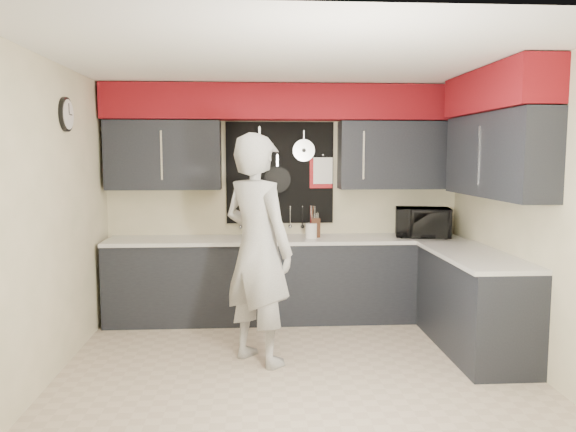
{
  "coord_description": "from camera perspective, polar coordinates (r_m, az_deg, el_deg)",
  "views": [
    {
      "loc": [
        -0.36,
        -4.66,
        1.83
      ],
      "look_at": [
        -0.03,
        0.5,
        1.26
      ],
      "focal_mm": 35.0,
      "sensor_mm": 36.0,
      "label": 1
    }
  ],
  "objects": [
    {
      "name": "coffee_maker",
      "position": [
        6.21,
        -2.83,
        -0.47
      ],
      "size": [
        0.26,
        0.29,
        0.36
      ],
      "rotation": [
        0.0,
        0.0,
        -0.33
      ],
      "color": "black",
      "rests_on": "base_cabinets"
    },
    {
      "name": "base_cabinets",
      "position": [
        6.01,
        4.66,
        -6.98
      ],
      "size": [
        3.95,
        2.2,
        0.92
      ],
      "color": "black",
      "rests_on": "ground"
    },
    {
      "name": "person",
      "position": [
        4.9,
        -3.1,
        -3.43
      ],
      "size": [
        0.86,
        0.86,
        2.01
      ],
      "primitive_type": "imported",
      "rotation": [
        0.0,
        0.0,
        2.36
      ],
      "color": "#B8B8B5",
      "rests_on": "ground"
    },
    {
      "name": "left_wall_assembly",
      "position": [
        4.98,
        -22.75,
        0.04
      ],
      "size": [
        0.05,
        3.5,
        2.6
      ],
      "color": "beige",
      "rests_on": "ground"
    },
    {
      "name": "back_wall_assembly",
      "position": [
        6.27,
        -0.23,
        7.88
      ],
      "size": [
        4.0,
        0.36,
        2.6
      ],
      "color": "beige",
      "rests_on": "ground"
    },
    {
      "name": "microwave",
      "position": [
        6.41,
        13.51,
        -0.63
      ],
      "size": [
        0.66,
        0.51,
        0.32
      ],
      "primitive_type": "imported",
      "rotation": [
        0.0,
        0.0,
        -0.21
      ],
      "color": "black",
      "rests_on": "base_cabinets"
    },
    {
      "name": "ground",
      "position": [
        5.02,
        0.78,
        -15.14
      ],
      "size": [
        4.0,
        4.0,
        0.0
      ],
      "primitive_type": "plane",
      "color": "#C4B198",
      "rests_on": "ground"
    },
    {
      "name": "knife_block",
      "position": [
        6.23,
        2.77,
        -1.2
      ],
      "size": [
        0.11,
        0.11,
        0.21
      ],
      "primitive_type": "cube",
      "rotation": [
        0.0,
        0.0,
        0.11
      ],
      "color": "#3B2613",
      "rests_on": "base_cabinets"
    },
    {
      "name": "utensil_crock",
      "position": [
        6.16,
        2.37,
        -1.5
      ],
      "size": [
        0.13,
        0.13,
        0.16
      ],
      "primitive_type": "cylinder",
      "color": "white",
      "rests_on": "base_cabinets"
    },
    {
      "name": "right_wall_assembly",
      "position": [
        5.4,
        20.76,
        7.03
      ],
      "size": [
        0.36,
        3.5,
        2.6
      ],
      "color": "beige",
      "rests_on": "ground"
    }
  ]
}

